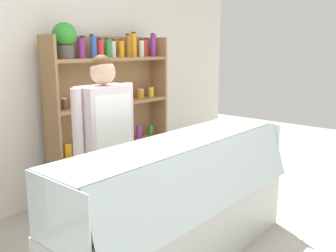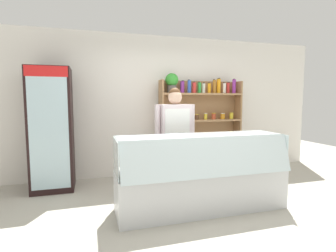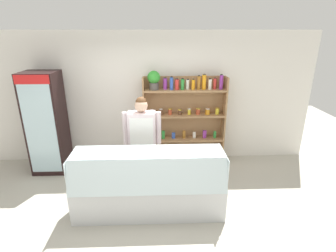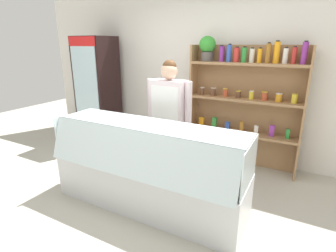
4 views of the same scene
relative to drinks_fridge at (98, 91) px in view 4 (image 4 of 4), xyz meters
name	(u,v)px [view 4 (image 4 of 4)]	position (x,y,z in m)	size (l,w,h in m)	color
ground_plane	(144,207)	(1.98, -1.49, -0.99)	(12.00, 12.00, 0.00)	#B7B2A3
back_wall	(207,75)	(1.98, 0.48, 0.36)	(6.80, 0.10, 2.70)	white
drinks_fridge	(98,91)	(0.00, 0.00, 0.00)	(0.64, 0.61, 1.98)	black
shelving_unit	(241,96)	(2.64, 0.21, 0.12)	(1.65, 0.29, 1.97)	#9E754C
deli_display_case	(148,182)	(2.00, -1.42, -0.68)	(2.26, 0.71, 1.01)	silver
shop_clerk	(169,111)	(1.88, -0.67, 0.00)	(0.66, 0.25, 1.66)	#383D51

